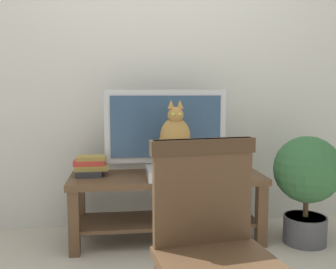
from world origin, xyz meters
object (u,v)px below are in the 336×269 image
at_px(wooden_chair, 213,241).
at_px(book_stack, 91,166).
at_px(tv_stand, 167,194).
at_px(potted_plant, 307,179).
at_px(cat, 175,143).
at_px(media_box, 174,173).
at_px(tv, 166,129).

relative_size(wooden_chair, book_stack, 3.70).
bearing_deg(tv_stand, book_stack, 174.77).
relative_size(wooden_chair, potted_plant, 1.17).
bearing_deg(book_stack, wooden_chair, -67.97).
distance_m(wooden_chair, potted_plant, 1.48).
relative_size(tv_stand, wooden_chair, 1.53).
xyz_separation_m(cat, potted_plant, (0.92, -0.06, -0.26)).
bearing_deg(media_box, wooden_chair, -91.20).
bearing_deg(tv, wooden_chair, -89.47).
distance_m(tv_stand, media_box, 0.20).
height_order(tv_stand, potted_plant, potted_plant).
xyz_separation_m(wooden_chair, potted_plant, (0.95, 1.14, -0.06)).
xyz_separation_m(tv, cat, (0.04, -0.19, -0.07)).
relative_size(cat, book_stack, 1.93).
relative_size(tv, wooden_chair, 0.98).
distance_m(media_box, book_stack, 0.59).
height_order(wooden_chair, potted_plant, wooden_chair).
relative_size(tv, cat, 1.88).
bearing_deg(potted_plant, media_box, 175.41).
distance_m(tv_stand, potted_plant, 0.98).
height_order(tv, cat, tv).
relative_size(tv_stand, potted_plant, 1.79).
height_order(media_box, cat, cat).
bearing_deg(wooden_chair, media_box, 88.80).
bearing_deg(cat, wooden_chair, -91.27).
bearing_deg(wooden_chair, book_stack, 112.03).
height_order(wooden_chair, book_stack, wooden_chair).
bearing_deg(tv, media_box, -77.99).
bearing_deg(wooden_chair, potted_plant, 50.18).
distance_m(cat, wooden_chair, 1.21).
height_order(tv_stand, wooden_chair, wooden_chair).
bearing_deg(cat, media_box, 94.39).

